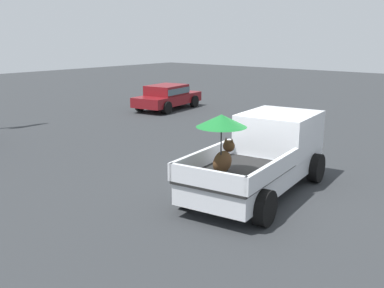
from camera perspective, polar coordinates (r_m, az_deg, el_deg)
The scene contains 3 objects.
ground_plane at distance 11.82m, azimuth 8.13°, elevation -6.19°, with size 80.00×80.00×0.00m, color #2D3033.
pickup_truck_main at distance 11.91m, azimuth 9.10°, elevation -1.21°, with size 5.25×2.78×2.28m.
parked_sedan_near at distance 24.74m, azimuth -3.15°, elevation 6.11°, with size 4.52×2.46×1.33m.
Camera 1 is at (-9.48, -5.82, 3.98)m, focal length 42.22 mm.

